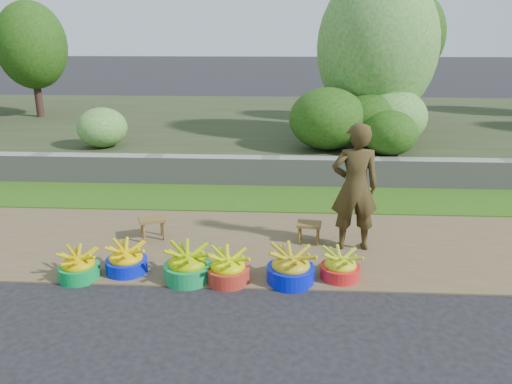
# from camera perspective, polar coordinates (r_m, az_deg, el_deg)

# --- Properties ---
(ground_plane) EXTENTS (120.00, 120.00, 0.00)m
(ground_plane) POSITION_cam_1_polar(r_m,az_deg,el_deg) (5.78, 0.48, -11.08)
(ground_plane) COLOR black
(ground_plane) RESTS_ON ground
(dirt_shoulder) EXTENTS (80.00, 2.50, 0.02)m
(dirt_shoulder) POSITION_cam_1_polar(r_m,az_deg,el_deg) (6.89, 0.99, -6.01)
(dirt_shoulder) COLOR brown
(dirt_shoulder) RESTS_ON ground
(grass_verge) EXTENTS (80.00, 1.50, 0.04)m
(grass_verge) POSITION_cam_1_polar(r_m,az_deg,el_deg) (8.76, 1.51, -0.70)
(grass_verge) COLOR #2E5B13
(grass_verge) RESTS_ON ground
(retaining_wall) EXTENTS (80.00, 0.35, 0.55)m
(retaining_wall) POSITION_cam_1_polar(r_m,az_deg,el_deg) (9.50, 1.69, 2.38)
(retaining_wall) COLOR gray
(retaining_wall) RESTS_ON ground
(earth_bank) EXTENTS (80.00, 10.00, 0.50)m
(earth_bank) POSITION_cam_1_polar(r_m,az_deg,el_deg) (14.29, 2.25, 7.46)
(earth_bank) COLOR #2E371D
(earth_bank) RESTS_ON ground
(vegetation) EXTENTS (30.62, 7.02, 4.69)m
(vegetation) POSITION_cam_1_polar(r_m,az_deg,el_deg) (13.13, 4.02, 16.77)
(vegetation) COLOR #301D18
(vegetation) RESTS_ON earth_bank
(basin_a) EXTENTS (0.48, 0.48, 0.36)m
(basin_a) POSITION_cam_1_polar(r_m,az_deg,el_deg) (6.30, -19.61, -8.00)
(basin_a) COLOR #068C3A
(basin_a) RESTS_ON ground
(basin_b) EXTENTS (0.50, 0.50, 0.37)m
(basin_b) POSITION_cam_1_polar(r_m,az_deg,el_deg) (6.27, -14.60, -7.55)
(basin_b) COLOR #0616D6
(basin_b) RESTS_ON ground
(basin_c) EXTENTS (0.56, 0.56, 0.42)m
(basin_c) POSITION_cam_1_polar(r_m,az_deg,el_deg) (5.96, -7.84, -8.30)
(basin_c) COLOR #148744
(basin_c) RESTS_ON ground
(basin_d) EXTENTS (0.51, 0.51, 0.38)m
(basin_d) POSITION_cam_1_polar(r_m,az_deg,el_deg) (5.88, -3.23, -8.72)
(basin_d) COLOR #A92A1E
(basin_d) RESTS_ON ground
(basin_e) EXTENTS (0.56, 0.56, 0.42)m
(basin_e) POSITION_cam_1_polar(r_m,az_deg,el_deg) (5.86, 3.99, -8.62)
(basin_e) COLOR #0614D3
(basin_e) RESTS_ON ground
(basin_f) EXTENTS (0.47, 0.47, 0.35)m
(basin_f) POSITION_cam_1_polar(r_m,az_deg,el_deg) (6.02, 9.60, -8.41)
(basin_f) COLOR red
(basin_f) RESTS_ON ground
(stool_left) EXTENTS (0.43, 0.39, 0.32)m
(stool_left) POSITION_cam_1_polar(r_m,az_deg,el_deg) (7.11, -11.75, -3.39)
(stool_left) COLOR brown
(stool_left) RESTS_ON dirt_shoulder
(stool_right) EXTENTS (0.35, 0.29, 0.29)m
(stool_right) POSITION_cam_1_polar(r_m,az_deg,el_deg) (6.89, 6.08, -4.00)
(stool_right) COLOR brown
(stool_right) RESTS_ON dirt_shoulder
(vendor_woman) EXTENTS (0.64, 0.44, 1.70)m
(vendor_woman) POSITION_cam_1_polar(r_m,az_deg,el_deg) (6.61, 11.23, 0.55)
(vendor_woman) COLOR black
(vendor_woman) RESTS_ON dirt_shoulder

